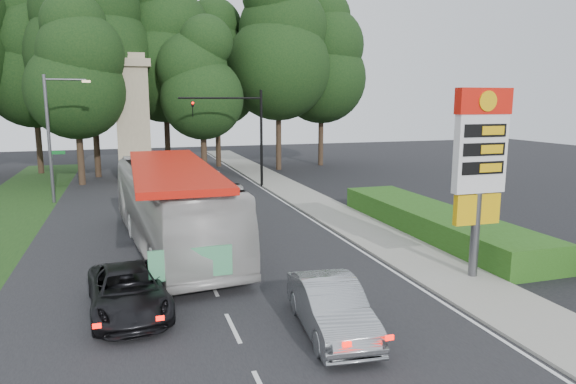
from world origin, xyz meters
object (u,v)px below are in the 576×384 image
object	(u,v)px
streetlight_signs	(52,133)
suv_charcoal	(128,291)
monument	(133,117)
sedan_silver	(331,307)
gas_station_pylon	(480,157)
transit_bus	(172,207)
traffic_signal_mast	(244,125)

from	to	relation	value
streetlight_signs	suv_charcoal	bearing A→B (deg)	-77.82
monument	streetlight_signs	bearing A→B (deg)	-121.97
streetlight_signs	sedan_silver	xyz separation A→B (m)	(9.57, -22.55, -3.69)
monument	sedan_silver	world-z (taller)	monument
monument	suv_charcoal	bearing A→B (deg)	-91.67
sedan_silver	suv_charcoal	distance (m)	6.24
gas_station_pylon	transit_bus	xyz separation A→B (m)	(-10.06, 7.29, -2.60)
streetlight_signs	transit_bus	xyz separation A→B (m)	(6.13, -12.72, -2.59)
transit_bus	suv_charcoal	bearing A→B (deg)	-112.74
sedan_silver	transit_bus	bearing A→B (deg)	114.71
traffic_signal_mast	sedan_silver	xyz separation A→B (m)	(-3.10, -24.54, -3.92)
traffic_signal_mast	streetlight_signs	size ratio (longest dim) A/B	0.90
streetlight_signs	sedan_silver	world-z (taller)	streetlight_signs
gas_station_pylon	monument	xyz separation A→B (m)	(-11.20, 28.01, 0.66)
gas_station_pylon	streetlight_signs	bearing A→B (deg)	128.96
traffic_signal_mast	sedan_silver	size ratio (longest dim) A/B	1.58
sedan_silver	monument	bearing A→B (deg)	103.93
traffic_signal_mast	streetlight_signs	world-z (taller)	streetlight_signs
gas_station_pylon	suv_charcoal	world-z (taller)	gas_station_pylon
monument	suv_charcoal	size ratio (longest dim) A/B	2.06
traffic_signal_mast	streetlight_signs	xyz separation A→B (m)	(-12.67, -1.99, -0.23)
transit_bus	suv_charcoal	distance (m)	7.05
transit_bus	sedan_silver	xyz separation A→B (m)	(3.44, -9.83, -1.10)
traffic_signal_mast	transit_bus	size ratio (longest dim) A/B	0.54
streetlight_signs	transit_bus	bearing A→B (deg)	-64.28
suv_charcoal	streetlight_signs	bearing A→B (deg)	97.52
gas_station_pylon	traffic_signal_mast	distance (m)	22.29
traffic_signal_mast	monument	xyz separation A→B (m)	(-7.68, 6.00, 0.43)
gas_station_pylon	transit_bus	distance (m)	12.69
streetlight_signs	gas_station_pylon	bearing A→B (deg)	-51.04
streetlight_signs	monument	size ratio (longest dim) A/B	0.80
streetlight_signs	suv_charcoal	distance (m)	20.20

